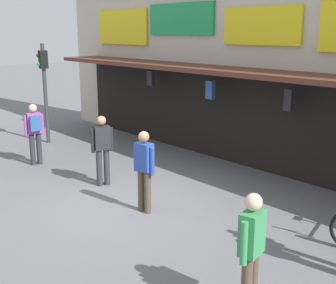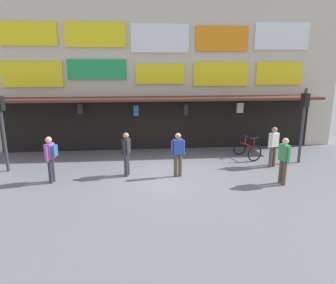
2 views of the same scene
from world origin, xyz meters
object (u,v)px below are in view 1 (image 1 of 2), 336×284
Objects in this scene: pedestrian_in_green at (35,130)px; pedestrian_in_white at (144,167)px; traffic_light_near at (44,77)px; pedestrian_in_black at (102,147)px; pedestrian_in_yellow at (251,249)px.

pedestrian_in_white is at bearing 2.28° from pedestrian_in_green.
traffic_light_near reaches higher than pedestrian_in_white.
pedestrian_in_white and pedestrian_in_black have the same top height.
pedestrian_in_yellow is (3.58, -1.12, 0.00)m from pedestrian_in_white.
pedestrian_in_black is 1.00× the size of pedestrian_in_yellow.
traffic_light_near is at bearing 169.71° from pedestrian_in_white.
pedestrian_in_green is at bearing 173.43° from pedestrian_in_yellow.
pedestrian_in_green is at bearing -170.39° from pedestrian_in_black.
pedestrian_in_green is (2.11, -1.39, -1.16)m from traffic_light_near.
pedestrian_in_white is at bearing -7.86° from pedestrian_in_black.
pedestrian_in_yellow is (5.50, -1.38, 0.00)m from pedestrian_in_black.
pedestrian_in_black is 1.00× the size of pedestrian_in_green.
pedestrian_in_white is at bearing 162.63° from pedestrian_in_yellow.
traffic_light_near is 1.90× the size of pedestrian_in_green.
pedestrian_in_yellow is (8.13, -0.94, -0.04)m from pedestrian_in_green.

